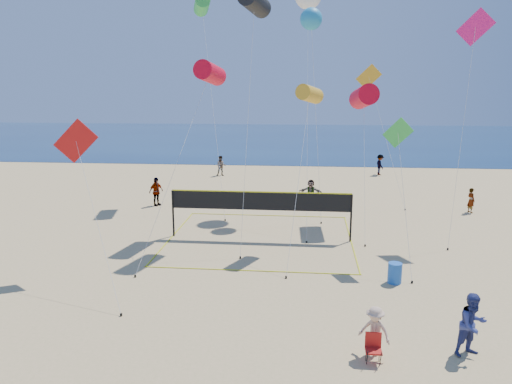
{
  "coord_description": "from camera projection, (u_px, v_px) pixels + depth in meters",
  "views": [
    {
      "loc": [
        0.48,
        -11.21,
        7.92
      ],
      "look_at": [
        -0.71,
        2.0,
        5.02
      ],
      "focal_mm": 35.0,
      "sensor_mm": 36.0,
      "label": 1
    }
  ],
  "objects": [
    {
      "name": "far_person_1",
      "position": [
        311.0,
        192.0,
        33.19
      ],
      "size": [
        1.62,
        0.81,
        1.67
      ],
      "primitive_type": "imported",
      "rotation": [
        0.0,
        0.0,
        -0.22
      ],
      "color": "gray",
      "rests_on": "ground"
    },
    {
      "name": "kite_5",
      "position": [
        474.0,
        37.0,
        24.9
      ],
      "size": [
        2.28,
        3.69,
        11.59
      ],
      "rotation": [
        0.0,
        0.0,
        -0.28
      ],
      "color": "#ED177A",
      "rests_on": "ground"
    },
    {
      "name": "kite_1",
      "position": [
        255.0,
        2.0,
        24.58
      ],
      "size": [
        1.57,
        5.53,
        12.49
      ],
      "rotation": [
        0.0,
        0.0,
        -0.26
      ],
      "color": "black",
      "rests_on": "ground"
    },
    {
      "name": "far_person_0",
      "position": [
        156.0,
        192.0,
        32.83
      ],
      "size": [
        1.01,
        1.17,
        1.89
      ],
      "primitive_type": "imported",
      "rotation": [
        0.0,
        0.0,
        0.96
      ],
      "color": "gray",
      "rests_on": "ground"
    },
    {
      "name": "kite_10",
      "position": [
        364.0,
        97.0,
        28.07
      ],
      "size": [
        1.42,
        6.5,
        7.93
      ],
      "rotation": [
        0.0,
        0.0,
        0.1
      ],
      "color": "red",
      "rests_on": "ground"
    },
    {
      "name": "camp_chair",
      "position": [
        373.0,
        346.0,
        14.41
      ],
      "size": [
        0.48,
        0.59,
        0.96
      ],
      "rotation": [
        0.0,
        0.0,
        -0.03
      ],
      "color": "red",
      "rests_on": "ground"
    },
    {
      "name": "kite_4",
      "position": [
        399.0,
        141.0,
        21.66
      ],
      "size": [
        1.22,
        3.27,
        6.5
      ],
      "rotation": [
        0.0,
        0.0,
        -0.36
      ],
      "color": "green",
      "rests_on": "ground"
    },
    {
      "name": "bystander_a",
      "position": [
        472.0,
        325.0,
        14.67
      ],
      "size": [
        1.16,
        1.05,
        1.93
      ],
      "primitive_type": "imported",
      "rotation": [
        0.0,
        0.0,
        0.42
      ],
      "color": "navy",
      "rests_on": "ground"
    },
    {
      "name": "bystander_b",
      "position": [
        375.0,
        331.0,
        14.73
      ],
      "size": [
        1.13,
        0.99,
        1.52
      ],
      "primitive_type": "imported",
      "rotation": [
        0.0,
        0.0,
        -0.55
      ],
      "color": "#D3AB8D",
      "rests_on": "ground"
    },
    {
      "name": "volleyball_net",
      "position": [
        261.0,
        206.0,
        25.62
      ],
      "size": [
        9.53,
        9.38,
        2.52
      ],
      "rotation": [
        0.0,
        0.0,
        -0.01
      ],
      "color": "black",
      "rests_on": "ground"
    },
    {
      "name": "kite_2",
      "position": [
        310.0,
        94.0,
        23.79
      ],
      "size": [
        1.63,
        5.93,
        7.91
      ],
      "rotation": [
        0.0,
        0.0,
        -0.42
      ],
      "color": "gold",
      "rests_on": "ground"
    },
    {
      "name": "kite_8",
      "position": [
        202.0,
        5.0,
        33.22
      ],
      "size": [
        3.22,
        7.91,
        13.68
      ],
      "rotation": [
        0.0,
        0.0,
        0.26
      ],
      "color": "green",
      "rests_on": "ground"
    },
    {
      "name": "kite_3",
      "position": [
        77.0,
        147.0,
        20.48
      ],
      "size": [
        4.16,
        4.47,
        6.53
      ],
      "rotation": [
        0.0,
        0.0,
        0.25
      ],
      "color": "red",
      "rests_on": "ground"
    },
    {
      "name": "far_person_3",
      "position": [
        221.0,
        166.0,
        43.48
      ],
      "size": [
        0.94,
        0.78,
        1.75
      ],
      "primitive_type": "imported",
      "rotation": [
        0.0,
        0.0,
        0.14
      ],
      "color": "gray",
      "rests_on": "ground"
    },
    {
      "name": "kite_0",
      "position": [
        210.0,
        73.0,
        25.81
      ],
      "size": [
        2.77,
        8.5,
        9.1
      ],
      "rotation": [
        0.0,
        0.0,
        -0.17
      ],
      "color": "red",
      "rests_on": "ground"
    },
    {
      "name": "far_person_4",
      "position": [
        380.0,
        165.0,
        43.86
      ],
      "size": [
        0.88,
        1.28,
        1.81
      ],
      "primitive_type": "imported",
      "rotation": [
        0.0,
        0.0,
        1.76
      ],
      "color": "gray",
      "rests_on": "ground"
    },
    {
      "name": "kite_7",
      "position": [
        311.0,
        19.0,
        29.46
      ],
      "size": [
        1.55,
        3.97,
        12.3
      ],
      "rotation": [
        0.0,
        0.0,
        0.12
      ],
      "color": "#238DC3",
      "rests_on": "ground"
    },
    {
      "name": "kite_9",
      "position": [
        370.0,
        83.0,
        33.89
      ],
      "size": [
        3.08,
        4.1,
        9.22
      ],
      "rotation": [
        0.0,
        0.0,
        0.04
      ],
      "color": "gold",
      "rests_on": "ground"
    },
    {
      "name": "far_person_2",
      "position": [
        471.0,
        200.0,
        31.05
      ],
      "size": [
        0.56,
        0.67,
        1.57
      ],
      "primitive_type": "imported",
      "rotation": [
        0.0,
        0.0,
        1.95
      ],
      "color": "gray",
      "rests_on": "ground"
    },
    {
      "name": "trash_barrel",
      "position": [
        395.0,
        273.0,
        20.15
      ],
      "size": [
        0.71,
        0.71,
        0.84
      ],
      "primitive_type": "cylinder",
      "rotation": [
        0.0,
        0.0,
        0.32
      ],
      "color": "blue",
      "rests_on": "ground"
    },
    {
      "name": "ocean",
      "position": [
        298.0,
        138.0,
        72.96
      ],
      "size": [
        140.0,
        50.0,
        0.03
      ],
      "primitive_type": "cube",
      "color": "#102650",
      "rests_on": "ground"
    }
  ]
}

